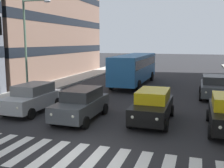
# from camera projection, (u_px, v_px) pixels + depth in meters

# --- Properties ---
(ground_plane) EXTENTS (180.00, 180.00, 0.00)m
(ground_plane) POSITION_uv_depth(u_px,v_px,m) (81.00, 159.00, 9.89)
(ground_plane) COLOR #262628
(crosswalk_markings) EXTENTS (10.35, 2.80, 0.01)m
(crosswalk_markings) POSITION_uv_depth(u_px,v_px,m) (81.00, 159.00, 9.88)
(crosswalk_markings) COLOR silver
(crosswalk_markings) RESTS_ON ground_plane
(car_1) EXTENTS (2.02, 4.44, 1.72)m
(car_1) POSITION_uv_depth(u_px,v_px,m) (152.00, 106.00, 14.42)
(car_1) COLOR black
(car_1) RESTS_ON ground_plane
(car_2) EXTENTS (2.02, 4.44, 1.72)m
(car_2) POSITION_uv_depth(u_px,v_px,m) (81.00, 104.00, 14.85)
(car_2) COLOR #474C51
(car_2) RESTS_ON ground_plane
(car_3) EXTENTS (2.02, 4.44, 1.72)m
(car_3) POSITION_uv_depth(u_px,v_px,m) (33.00, 98.00, 16.47)
(car_3) COLOR #B2B7BC
(car_3) RESTS_ON ground_plane
(car_row2_0) EXTENTS (2.02, 4.44, 1.72)m
(car_row2_0) POSITION_uv_depth(u_px,v_px,m) (213.00, 87.00, 20.54)
(car_row2_0) COLOR #474C51
(car_row2_0) RESTS_ON ground_plane
(bus_behind_traffic) EXTENTS (2.78, 10.50, 3.00)m
(bus_behind_traffic) POSITION_uv_depth(u_px,v_px,m) (134.00, 66.00, 26.84)
(bus_behind_traffic) COLOR #286BAD
(bus_behind_traffic) RESTS_ON ground_plane
(street_lamp_right) EXTENTS (2.39, 0.28, 7.31)m
(street_lamp_right) POSITION_uv_depth(u_px,v_px,m) (29.00, 38.00, 20.18)
(street_lamp_right) COLOR #4C6B56
(street_lamp_right) RESTS_ON sidewalk_right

